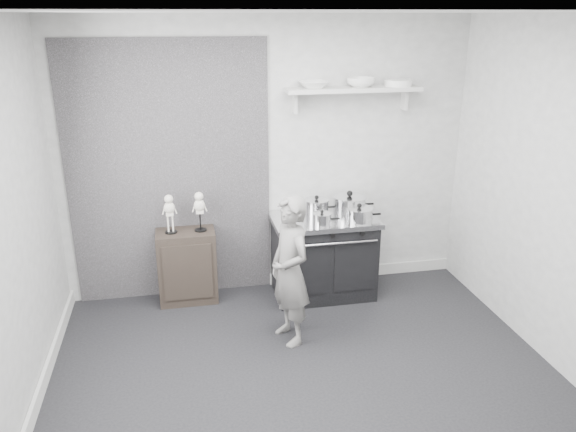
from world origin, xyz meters
name	(u,v)px	position (x,y,z in m)	size (l,w,h in m)	color
ground	(309,388)	(0.00, 0.00, 0.00)	(4.00, 4.00, 0.00)	black
room_shell	(295,176)	(-0.09, 0.15, 1.64)	(4.02, 3.62, 2.71)	#A3A3A1
wall_shelf	(353,90)	(0.80, 1.68, 2.01)	(1.30, 0.26, 0.24)	silver
stove	(324,256)	(0.49, 1.48, 0.41)	(1.02, 0.64, 0.82)	black
side_cabinet	(187,266)	(-0.85, 1.61, 0.36)	(0.56, 0.33, 0.73)	black
child	(290,271)	(-0.01, 0.71, 0.65)	(0.48, 0.31, 1.31)	slate
pot_back_left	(317,207)	(0.44, 1.58, 0.90)	(0.33, 0.24, 0.20)	silver
pot_back_right	(349,204)	(0.77, 1.58, 0.91)	(0.42, 0.34, 0.23)	silver
pot_front_right	(359,214)	(0.79, 1.32, 0.89)	(0.35, 0.26, 0.18)	silver
pot_front_center	(322,219)	(0.42, 1.30, 0.88)	(0.27, 0.18, 0.15)	silver
skeleton_full	(170,211)	(-0.98, 1.61, 0.95)	(0.12, 0.08, 0.44)	white
skeleton_torso	(200,209)	(-0.70, 1.61, 0.95)	(0.12, 0.08, 0.45)	white
bowl_large	(313,84)	(0.41, 1.67, 2.07)	(0.27, 0.27, 0.07)	white
bowl_small	(361,82)	(0.87, 1.67, 2.08)	(0.27, 0.27, 0.08)	white
plate_stack	(398,83)	(1.24, 1.67, 2.07)	(0.26, 0.26, 0.06)	white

